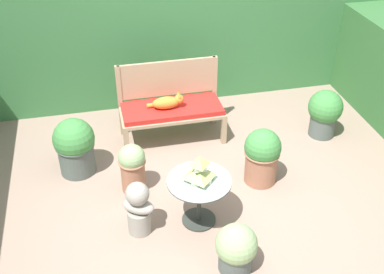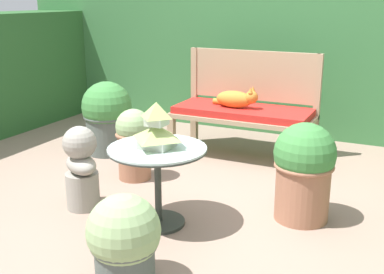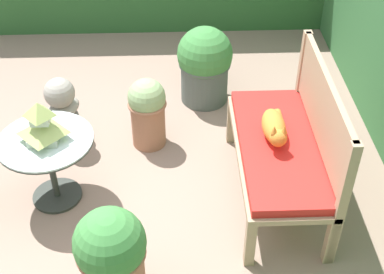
# 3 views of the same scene
# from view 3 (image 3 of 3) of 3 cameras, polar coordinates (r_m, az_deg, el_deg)

# --- Properties ---
(ground) EXTENTS (30.00, 30.00, 0.00)m
(ground) POSITION_cam_3_polar(r_m,az_deg,el_deg) (3.75, -9.07, -7.36)
(ground) COLOR gray
(garden_bench) EXTENTS (1.25, 0.55, 0.46)m
(garden_bench) POSITION_cam_3_polar(r_m,az_deg,el_deg) (3.57, 9.14, -1.42)
(garden_bench) COLOR tan
(garden_bench) RESTS_ON ground
(bench_backrest) EXTENTS (1.25, 0.06, 0.94)m
(bench_backrest) POSITION_cam_3_polar(r_m,az_deg,el_deg) (3.47, 13.70, 2.05)
(bench_backrest) COLOR tan
(bench_backrest) RESTS_ON ground
(cat) EXTENTS (0.44, 0.17, 0.20)m
(cat) POSITION_cam_3_polar(r_m,az_deg,el_deg) (3.52, 8.81, 0.99)
(cat) COLOR orange
(cat) RESTS_ON garden_bench
(patio_table) EXTENTS (0.62, 0.62, 0.52)m
(patio_table) POSITION_cam_3_polar(r_m,az_deg,el_deg) (3.62, -15.11, -1.62)
(patio_table) COLOR #2D332D
(patio_table) RESTS_ON ground
(pagoda_birdhouse) EXTENTS (0.25, 0.25, 0.29)m
(pagoda_birdhouse) POSITION_cam_3_polar(r_m,az_deg,el_deg) (3.47, -15.75, 1.30)
(pagoda_birdhouse) COLOR #B2BCA8
(pagoda_birdhouse) RESTS_ON patio_table
(garden_bust) EXTENTS (0.37, 0.33, 0.58)m
(garden_bust) POSITION_cam_3_polar(r_m,az_deg,el_deg) (4.14, -13.60, 2.61)
(garden_bust) COLOR gray
(garden_bust) RESTS_ON ground
(potted_plant_hedge_corner) EXTENTS (0.46, 0.46, 0.67)m
(potted_plant_hedge_corner) POSITION_cam_3_polar(r_m,az_deg,el_deg) (4.50, 1.36, 7.76)
(potted_plant_hedge_corner) COLOR #4C5651
(potted_plant_hedge_corner) RESTS_ON ground
(potted_plant_path_edge) EXTENTS (0.40, 0.40, 0.65)m
(potted_plant_path_edge) POSITION_cam_3_polar(r_m,az_deg,el_deg) (3.02, -8.58, -12.47)
(potted_plant_path_edge) COLOR #9E664C
(potted_plant_path_edge) RESTS_ON ground
(potted_plant_table_far) EXTENTS (0.29, 0.29, 0.57)m
(potted_plant_table_far) POSITION_cam_3_polar(r_m,az_deg,el_deg) (4.04, -4.77, 2.81)
(potted_plant_table_far) COLOR #9E664C
(potted_plant_table_far) RESTS_ON ground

